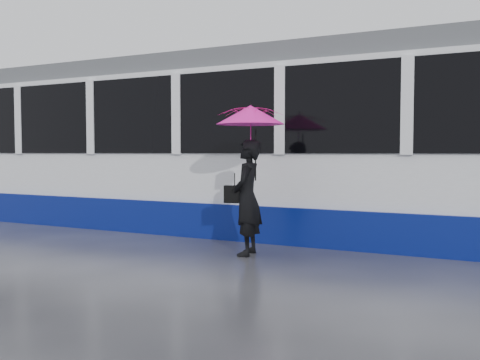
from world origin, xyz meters
The scene contains 6 objects.
ground centered at (0.00, 0.00, 0.00)m, with size 90.00×90.00×0.00m, color #28282D.
rails centered at (0.00, 2.50, 0.01)m, with size 34.00×1.51×0.02m.
tram centered at (3.32, 2.50, 1.64)m, with size 26.00×2.56×3.35m.
woman centered at (0.73, 0.24, 0.85)m, with size 0.62×0.41×1.70m, color black.
umbrella centered at (0.78, 0.24, 1.87)m, with size 1.19×1.19×1.15m.
handbag centered at (0.51, 0.26, 0.89)m, with size 0.33×0.19×0.44m.
Camera 1 is at (4.16, -6.79, 1.52)m, focal length 40.00 mm.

